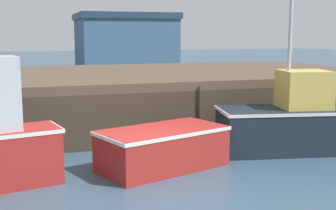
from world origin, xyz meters
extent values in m
cube|color=#334C60|center=(0.00, 0.00, -0.05)|extent=(120.00, 160.00, 0.10)
cube|color=brown|center=(3.46, 6.67, 1.61)|extent=(12.70, 8.00, 0.25)
cube|color=#392E23|center=(3.46, 2.79, 0.74)|extent=(12.70, 0.24, 1.48)
cylinder|color=#392E23|center=(-2.49, 2.87, 0.74)|extent=(0.31, 0.31, 1.48)
cylinder|color=#392E23|center=(3.46, 2.87, 0.74)|extent=(0.31, 0.31, 1.48)
cylinder|color=#392E23|center=(-0.35, 10.47, 0.74)|extent=(0.31, 0.31, 1.48)
cylinder|color=#392E23|center=(7.27, 10.47, 0.74)|extent=(0.31, 0.31, 1.48)
cylinder|color=#392E23|center=(0.48, 2.87, 0.74)|extent=(5.98, 0.15, 1.33)
cube|color=maroon|center=(0.62, 0.66, 0.46)|extent=(3.13, 2.26, 0.92)
cube|color=silver|center=(0.62, 0.66, 0.87)|extent=(3.19, 2.30, 0.08)
cube|color=#19232D|center=(4.14, 1.15, 0.57)|extent=(3.65, 2.14, 1.14)
cube|color=silver|center=(4.14, 1.15, 1.09)|extent=(3.73, 2.18, 0.08)
cube|color=gold|center=(4.56, 1.06, 1.62)|extent=(1.38, 1.30, 0.97)
cylinder|color=#B7B7BC|center=(4.14, 1.15, 3.25)|extent=(0.09, 0.09, 2.30)
cube|color=#385675|center=(5.97, 28.94, 2.15)|extent=(7.73, 6.72, 4.29)
cube|color=#213446|center=(5.97, 28.94, 4.54)|extent=(8.04, 6.99, 0.50)
camera|label=1|loc=(-2.27, -8.74, 3.00)|focal=47.72mm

